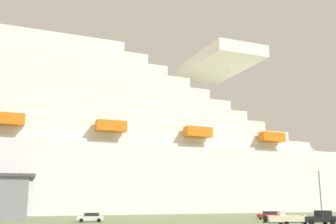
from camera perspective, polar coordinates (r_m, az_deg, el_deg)
The scene contains 7 objects.
ground_plane at distance 98.28m, azimuth -3.31°, elevation -14.33°, with size 600.00×600.00×0.00m, color #66754C.
cruise_ship at distance 122.24m, azimuth -17.72°, elevation -4.21°, with size 221.41×48.76×65.17m.
pickup_truck at distance 71.29m, azimuth 20.28°, elevation -13.66°, with size 5.71×2.56×2.20m.
small_boat_on_trailer at distance 68.49m, azimuth 16.48°, elevation -14.07°, with size 8.95×2.22×2.15m.
street_lamp at distance 84.19m, azimuth 20.40°, elevation -9.92°, with size 0.56×0.56×9.39m.
parked_car_red_hatchback at distance 87.25m, azimuth 13.98°, elevation -13.75°, with size 4.83×2.25×1.58m.
parked_car_white_van at distance 76.17m, azimuth -10.74°, elevation -14.19°, with size 4.78×2.56×1.58m.
Camera 1 is at (-24.30, -65.14, 3.96)m, focal length 43.78 mm.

